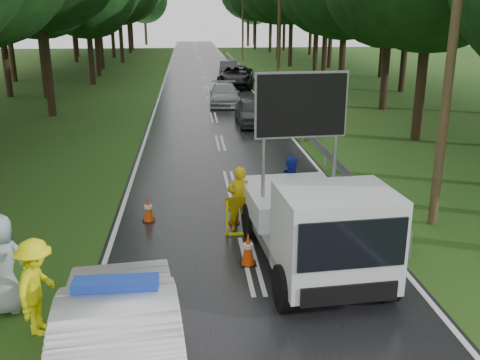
{
  "coord_description": "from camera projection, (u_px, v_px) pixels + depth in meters",
  "views": [
    {
      "loc": [
        -1.3,
        -11.0,
        5.5
      ],
      "look_at": [
        -0.04,
        2.35,
        1.3
      ],
      "focal_mm": 40.0,
      "sensor_mm": 36.0,
      "label": 1
    }
  ],
  "objects": [
    {
      "name": "ground",
      "position": [
        251.0,
        265.0,
        12.21
      ],
      "size": [
        160.0,
        160.0,
        0.0
      ],
      "primitive_type": "plane",
      "color": "#1F4915",
      "rests_on": "ground"
    },
    {
      "name": "road",
      "position": [
        206.0,
        88.0,
        40.71
      ],
      "size": [
        7.0,
        140.0,
        0.02
      ],
      "primitive_type": "cube",
      "color": "black",
      "rests_on": "ground"
    },
    {
      "name": "guardrail",
      "position": [
        255.0,
        81.0,
        40.57
      ],
      "size": [
        0.12,
        60.06,
        0.7
      ],
      "color": "gray",
      "rests_on": "ground"
    },
    {
      "name": "utility_pole_near",
      "position": [
        454.0,
        32.0,
        13.07
      ],
      "size": [
        1.4,
        0.24,
        10.0
      ],
      "color": "#43351F",
      "rests_on": "ground"
    },
    {
      "name": "utility_pole_mid",
      "position": [
        279.0,
        19.0,
        37.77
      ],
      "size": [
        1.4,
        0.24,
        10.0
      ],
      "color": "#43351F",
      "rests_on": "ground"
    },
    {
      "name": "utility_pole_far",
      "position": [
        243.0,
        17.0,
        62.46
      ],
      "size": [
        1.4,
        0.24,
        10.0
      ],
      "color": "#43351F",
      "rests_on": "ground"
    },
    {
      "name": "police_sedan",
      "position": [
        120.0,
        338.0,
        8.04
      ],
      "size": [
        2.28,
        5.17,
        1.81
      ],
      "rotation": [
        0.0,
        0.0,
        3.25
      ],
      "color": "silver",
      "rests_on": "ground"
    },
    {
      "name": "work_truck",
      "position": [
        315.0,
        223.0,
        11.61
      ],
      "size": [
        2.71,
        5.43,
        4.2
      ],
      "rotation": [
        0.0,
        0.0,
        0.08
      ],
      "color": "gray",
      "rests_on": "ground"
    },
    {
      "name": "barrier",
      "position": [
        275.0,
        205.0,
        13.67
      ],
      "size": [
        2.56,
        0.11,
        1.06
      ],
      "rotation": [
        0.0,
        0.0,
        0.02
      ],
      "color": "#DEE40C",
      "rests_on": "ground"
    },
    {
      "name": "officer",
      "position": [
        239.0,
        199.0,
        13.84
      ],
      "size": [
        0.65,
        0.44,
        1.77
      ],
      "primitive_type": "imported",
      "rotation": [
        0.0,
        0.0,
        3.12
      ],
      "color": "gold",
      "rests_on": "ground"
    },
    {
      "name": "civilian",
      "position": [
        292.0,
        186.0,
        14.94
      ],
      "size": [
        0.96,
        0.81,
        1.73
      ],
      "primitive_type": "imported",
      "rotation": [
        0.0,
        0.0,
        0.21
      ],
      "color": "#1A2AAC",
      "rests_on": "ground"
    },
    {
      "name": "bystander_left",
      "position": [
        37.0,
        287.0,
        9.39
      ],
      "size": [
        0.83,
        1.24,
        1.79
      ],
      "primitive_type": "imported",
      "rotation": [
        0.0,
        0.0,
        1.42
      ],
      "color": "#FFF90D",
      "rests_on": "ground"
    },
    {
      "name": "bystander_right",
      "position": [
        3.0,
        264.0,
        10.05
      ],
      "size": [
        1.02,
        0.73,
        1.96
      ],
      "primitive_type": "imported",
      "rotation": [
        0.0,
        0.0,
        3.02
      ],
      "color": "#8B9DA7",
      "rests_on": "ground"
    },
    {
      "name": "queue_car_first",
      "position": [
        252.0,
        112.0,
        27.35
      ],
      "size": [
        1.63,
        3.98,
        1.35
      ],
      "primitive_type": "imported",
      "rotation": [
        0.0,
        0.0,
        0.01
      ],
      "color": "#393A40",
      "rests_on": "ground"
    },
    {
      "name": "queue_car_second",
      "position": [
        224.0,
        94.0,
        33.2
      ],
      "size": [
        2.05,
        4.58,
        1.31
      ],
      "primitive_type": "imported",
      "rotation": [
        0.0,
        0.0,
        -0.05
      ],
      "color": "#9FA0A6",
      "rests_on": "ground"
    },
    {
      "name": "queue_car_third",
      "position": [
        236.0,
        76.0,
        41.26
      ],
      "size": [
        3.38,
        6.07,
        1.61
      ],
      "primitive_type": "imported",
      "rotation": [
        0.0,
        0.0,
        -0.13
      ],
      "color": "black",
      "rests_on": "ground"
    },
    {
      "name": "queue_car_fourth",
      "position": [
        228.0,
        69.0,
        47.81
      ],
      "size": [
        1.9,
        4.35,
        1.39
      ],
      "primitive_type": "imported",
      "rotation": [
        0.0,
        0.0,
        -0.1
      ],
      "color": "#393C40",
      "rests_on": "ground"
    },
    {
      "name": "cone_center",
      "position": [
        248.0,
        249.0,
        12.09
      ],
      "size": [
        0.38,
        0.38,
        0.8
      ],
      "color": "black",
      "rests_on": "ground"
    },
    {
      "name": "cone_far",
      "position": [
        234.0,
        213.0,
        14.48
      ],
      "size": [
        0.31,
        0.31,
        0.66
      ],
      "color": "black",
      "rests_on": "ground"
    },
    {
      "name": "cone_left_mid",
      "position": [
        148.0,
        210.0,
        14.63
      ],
      "size": [
        0.34,
        0.34,
        0.72
      ],
      "color": "black",
      "rests_on": "ground"
    },
    {
      "name": "cone_right",
      "position": [
        357.0,
        197.0,
        15.65
      ],
      "size": [
        0.33,
        0.33,
        0.7
      ],
      "color": "black",
      "rests_on": "ground"
    }
  ]
}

